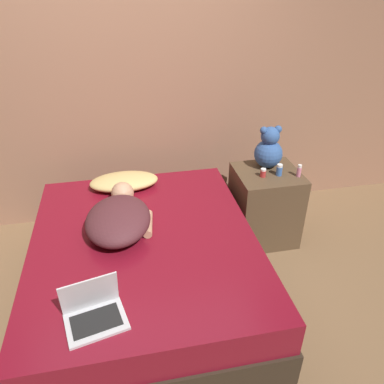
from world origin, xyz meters
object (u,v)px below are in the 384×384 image
object	(u,v)px
bottle_blue	(279,170)
bottle_red	(263,173)
laptop	(94,311)
teddy_bear	(269,149)
person_lying	(119,217)
bottle_pink	(299,171)
pillow	(124,181)

from	to	relation	value
bottle_blue	bottle_red	bearing A→B (deg)	178.11
laptop	teddy_bear	world-z (taller)	teddy_bear
teddy_bear	bottle_blue	xyz separation A→B (m)	(0.04, -0.17, -0.11)
person_lying	bottle_pink	world-z (taller)	bottle_pink
pillow	bottle_pink	distance (m)	1.42
bottle_red	bottle_blue	world-z (taller)	bottle_blue
pillow	bottle_pink	bearing A→B (deg)	-12.06
pillow	bottle_red	world-z (taller)	bottle_red
pillow	teddy_bear	world-z (taller)	teddy_bear
laptop	bottle_red	xyz separation A→B (m)	(1.32, 1.09, 0.09)
person_lying	teddy_bear	distance (m)	1.36
pillow	laptop	xyz separation A→B (m)	(-0.22, -1.33, -0.00)
laptop	bottle_blue	xyz separation A→B (m)	(1.46, 1.08, 0.11)
teddy_bear	bottle_blue	bearing A→B (deg)	-77.74
person_lying	teddy_bear	bearing A→B (deg)	27.98
person_lying	bottle_blue	bearing A→B (deg)	20.64
teddy_bear	bottle_red	bearing A→B (deg)	-120.98
bottle_pink	bottle_blue	bearing A→B (deg)	161.98
person_lying	bottle_pink	size ratio (longest dim) A/B	7.42
person_lying	bottle_pink	xyz separation A→B (m)	(1.44, 0.27, 0.07)
teddy_bear	pillow	bearing A→B (deg)	176.20
pillow	bottle_blue	size ratio (longest dim) A/B	5.66
pillow	bottle_pink	world-z (taller)	bottle_pink
bottle_pink	laptop	bearing A→B (deg)	-147.16
person_lying	bottle_red	world-z (taller)	person_lying
pillow	teddy_bear	distance (m)	1.22
bottle_blue	bottle_pink	xyz separation A→B (m)	(0.15, -0.05, 0.00)
bottle_blue	bottle_pink	bearing A→B (deg)	-18.02
bottle_red	pillow	bearing A→B (deg)	167.55
bottle_blue	pillow	bearing A→B (deg)	168.67
laptop	teddy_bear	xyz separation A→B (m)	(1.42, 1.25, 0.22)
teddy_bear	bottle_red	xyz separation A→B (m)	(-0.10, -0.16, -0.12)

